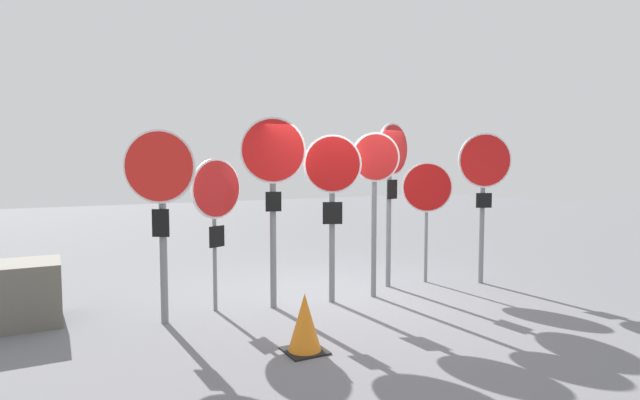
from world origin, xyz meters
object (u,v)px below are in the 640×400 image
at_px(stop_sign_0, 160,191).
at_px(stop_sign_2, 273,175).
at_px(stop_sign_4, 375,181).
at_px(stop_sign_7, 484,178).
at_px(stop_sign_5, 392,171).
at_px(stop_sign_1, 216,198).
at_px(traffic_cone_0, 305,323).
at_px(storage_crate, 19,294).
at_px(stop_sign_3, 332,185).
at_px(stop_sign_6, 427,193).

bearing_deg(stop_sign_0, stop_sign_2, 31.68).
bearing_deg(stop_sign_4, stop_sign_7, 16.55).
bearing_deg(stop_sign_2, stop_sign_5, 22.20).
bearing_deg(stop_sign_1, stop_sign_0, 174.41).
height_order(stop_sign_7, traffic_cone_0, stop_sign_7).
bearing_deg(stop_sign_1, storage_crate, 143.72).
height_order(stop_sign_0, storage_crate, stop_sign_0).
bearing_deg(traffic_cone_0, stop_sign_0, 124.81).
relative_size(stop_sign_3, traffic_cone_0, 3.82).
bearing_deg(storage_crate, stop_sign_4, -12.24).
bearing_deg(stop_sign_5, stop_sign_6, -22.67).
relative_size(stop_sign_0, stop_sign_6, 1.19).
xyz_separation_m(stop_sign_1, stop_sign_2, (0.72, -0.23, 0.31)).
xyz_separation_m(stop_sign_1, stop_sign_6, (3.54, -0.03, -0.02)).
bearing_deg(stop_sign_6, stop_sign_0, -143.78).
distance_m(stop_sign_2, stop_sign_4, 1.55).
bearing_deg(stop_sign_4, stop_sign_5, 54.42).
distance_m(stop_sign_1, stop_sign_3, 1.61).
bearing_deg(stop_sign_5, stop_sign_3, 176.17).
xyz_separation_m(stop_sign_2, stop_sign_4, (1.53, -0.17, -0.10)).
bearing_deg(stop_sign_7, traffic_cone_0, -138.08).
bearing_deg(traffic_cone_0, stop_sign_3, 51.66).
relative_size(stop_sign_1, stop_sign_2, 0.79).
bearing_deg(stop_sign_4, stop_sign_2, -165.95).
relative_size(stop_sign_7, storage_crate, 2.69).
bearing_deg(stop_sign_7, stop_sign_5, -176.80).
height_order(stop_sign_1, stop_sign_5, stop_sign_5).
distance_m(stop_sign_2, stop_sign_3, 0.86).
relative_size(stop_sign_1, stop_sign_5, 0.78).
bearing_deg(stop_sign_5, traffic_cone_0, -162.82).
height_order(stop_sign_2, storage_crate, stop_sign_2).
height_order(stop_sign_5, stop_sign_6, stop_sign_5).
bearing_deg(stop_sign_4, stop_sign_6, 36.15).
relative_size(stop_sign_6, storage_crate, 2.18).
height_order(stop_sign_2, stop_sign_7, stop_sign_2).
xyz_separation_m(stop_sign_3, stop_sign_6, (1.98, 0.33, -0.18)).
relative_size(stop_sign_2, stop_sign_4, 1.07).
bearing_deg(stop_sign_7, stop_sign_6, 170.06).
bearing_deg(traffic_cone_0, storage_crate, 137.73).
relative_size(stop_sign_1, stop_sign_4, 0.84).
relative_size(stop_sign_2, storage_crate, 2.82).
bearing_deg(storage_crate, stop_sign_2, -15.21).
bearing_deg(stop_sign_6, stop_sign_4, -130.40).
height_order(stop_sign_0, stop_sign_4, stop_sign_4).
bearing_deg(stop_sign_0, stop_sign_1, 48.53).
distance_m(stop_sign_0, stop_sign_2, 1.48).
xyz_separation_m(stop_sign_7, traffic_cone_0, (-3.92, -1.32, -1.45)).
distance_m(stop_sign_3, stop_sign_6, 2.02).
distance_m(stop_sign_2, stop_sign_6, 2.85).
bearing_deg(stop_sign_3, traffic_cone_0, -105.24).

